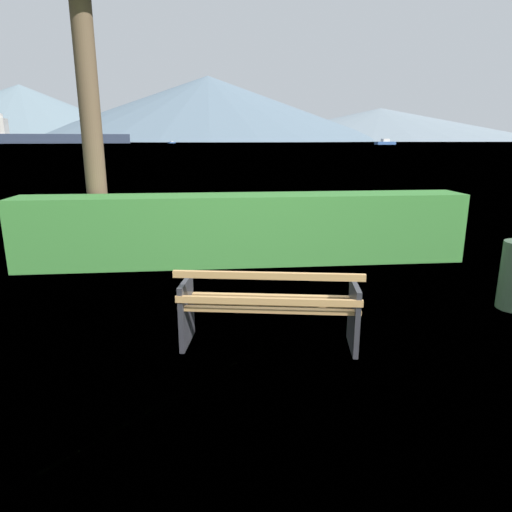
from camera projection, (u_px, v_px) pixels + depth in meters
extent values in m
plane|color=#4C6B33|center=(269.00, 344.00, 4.61)|extent=(1400.00, 1400.00, 0.00)
plane|color=#7A99A8|center=(210.00, 143.00, 300.11)|extent=(620.00, 620.00, 0.00)
cube|color=tan|center=(268.00, 310.00, 4.31)|extent=(1.76, 0.37, 0.04)
cube|color=tan|center=(269.00, 303.00, 4.50)|extent=(1.76, 0.37, 0.04)
cube|color=tan|center=(270.00, 297.00, 4.68)|extent=(1.76, 0.37, 0.04)
cube|color=tan|center=(268.00, 301.00, 4.21)|extent=(1.75, 0.35, 0.06)
cube|color=tan|center=(268.00, 276.00, 4.10)|extent=(1.75, 0.35, 0.06)
cube|color=#2D2D33|center=(186.00, 312.00, 4.56)|extent=(0.14, 0.51, 0.68)
cube|color=#2D2D33|center=(354.00, 317.00, 4.45)|extent=(0.14, 0.51, 0.68)
cube|color=#387A33|center=(245.00, 229.00, 7.55)|extent=(7.44, 0.79, 1.16)
cylinder|color=brown|center=(91.00, 121.00, 7.48)|extent=(0.34, 0.34, 4.70)
cube|color=#2D384C|center=(48.00, 139.00, 237.14)|extent=(84.32, 29.46, 4.85)
cube|color=#335693|center=(172.00, 143.00, 247.64)|extent=(4.24, 4.53, 0.63)
cube|color=beige|center=(172.00, 142.00, 247.49)|extent=(1.96, 2.01, 0.53)
cube|color=#335693|center=(385.00, 143.00, 181.24)|extent=(8.86, 4.64, 1.20)
cube|color=silver|center=(385.00, 140.00, 180.94)|extent=(3.40, 2.60, 1.15)
cone|color=slate|center=(22.00, 113.00, 515.96)|extent=(317.48, 317.48, 62.97)
cone|color=slate|center=(208.00, 109.00, 512.19)|extent=(399.76, 399.76, 71.80)
cone|color=gray|center=(380.00, 125.00, 601.83)|extent=(410.94, 410.94, 42.63)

